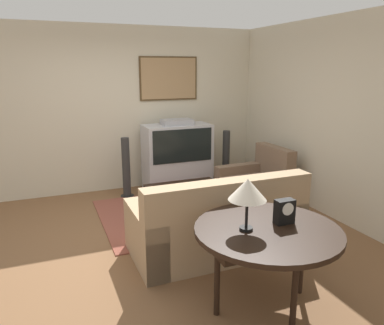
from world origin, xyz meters
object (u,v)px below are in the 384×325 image
(console_table, at_px, (268,235))
(tv, at_px, (177,157))
(table_lamp, at_px, (248,190))
(armchair, at_px, (256,185))
(couch, at_px, (217,226))
(coffee_table, at_px, (185,189))
(mantel_clock, at_px, (284,211))
(speaker_tower_right, at_px, (226,159))
(speaker_tower_left, at_px, (126,169))

(console_table, bearing_deg, tv, 82.97)
(table_lamp, bearing_deg, tv, 79.77)
(armchair, bearing_deg, console_table, -32.04)
(tv, bearing_deg, couch, -98.98)
(couch, xyz_separation_m, table_lamp, (-0.24, -1.03, 0.77))
(tv, height_order, table_lamp, tv)
(coffee_table, height_order, console_table, console_table)
(armchair, distance_m, table_lamp, 2.85)
(armchair, bearing_deg, mantel_clock, -28.91)
(couch, bearing_deg, mantel_clock, 96.82)
(couch, relative_size, coffee_table, 1.80)
(tv, bearing_deg, console_table, -97.03)
(couch, distance_m, console_table, 1.13)
(armchair, xyz_separation_m, mantel_clock, (-1.14, -2.27, 0.58))
(tv, relative_size, table_lamp, 2.76)
(coffee_table, distance_m, speaker_tower_right, 1.60)
(table_lamp, relative_size, mantel_clock, 2.07)
(tv, relative_size, coffee_table, 1.17)
(coffee_table, bearing_deg, mantel_clock, -88.41)
(table_lamp, bearing_deg, speaker_tower_left, 95.02)
(tv, distance_m, mantel_clock, 3.36)
(coffee_table, bearing_deg, table_lamp, -97.88)
(mantel_clock, bearing_deg, tv, 85.96)
(couch, bearing_deg, speaker_tower_right, -119.52)
(tv, relative_size, speaker_tower_right, 1.24)
(table_lamp, height_order, speaker_tower_right, table_lamp)
(armchair, relative_size, mantel_clock, 4.54)
(armchair, height_order, speaker_tower_left, speaker_tower_left)
(console_table, height_order, speaker_tower_right, speaker_tower_right)
(couch, xyz_separation_m, console_table, (-0.05, -1.07, 0.36))
(tv, height_order, speaker_tower_right, tv)
(mantel_clock, height_order, speaker_tower_right, speaker_tower_right)
(armchair, xyz_separation_m, coffee_table, (-1.20, -0.07, 0.10))
(table_lamp, bearing_deg, mantel_clock, -0.16)
(tv, distance_m, coffee_table, 1.19)
(couch, bearing_deg, table_lamp, 76.78)
(table_lamp, distance_m, speaker_tower_left, 3.34)
(tv, xyz_separation_m, mantel_clock, (-0.24, -3.34, 0.28))
(tv, distance_m, couch, 2.35)
(coffee_table, xyz_separation_m, table_lamp, (-0.31, -2.21, 0.71))
(table_lamp, height_order, mantel_clock, table_lamp)
(tv, xyz_separation_m, speaker_tower_left, (-0.89, -0.07, -0.11))
(armchair, height_order, mantel_clock, mantel_clock)
(armchair, height_order, speaker_tower_right, speaker_tower_right)
(couch, xyz_separation_m, speaker_tower_right, (1.25, 2.24, 0.14))
(tv, relative_size, armchair, 1.26)
(coffee_table, bearing_deg, tv, 75.30)
(couch, relative_size, armchair, 1.93)
(couch, distance_m, coffee_table, 1.17)
(speaker_tower_left, bearing_deg, coffee_table, -60.94)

